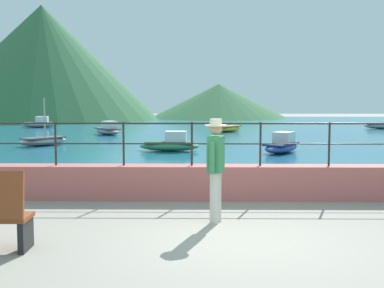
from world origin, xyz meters
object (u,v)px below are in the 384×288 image
at_px(boat_2, 171,144).
at_px(boat_4, 382,126).
at_px(boat_3, 282,145).
at_px(boat_6, 228,129).
at_px(person_walking, 216,165).
at_px(boat_5, 43,141).
at_px(boat_1, 108,130).
at_px(boat_7, 39,124).

distance_m(boat_2, boat_4, 19.30).
bearing_deg(boat_2, boat_3, -7.20).
bearing_deg(boat_6, person_walking, -93.76).
height_order(boat_2, boat_6, boat_2).
xyz_separation_m(person_walking, boat_5, (-6.96, 13.13, -0.72)).
bearing_deg(boat_5, boat_4, 32.65).
height_order(person_walking, boat_4, person_walking).
bearing_deg(boat_3, boat_4, 58.54).
distance_m(boat_1, boat_7, 9.06).
distance_m(boat_2, boat_3, 4.22).
xyz_separation_m(boat_3, boat_6, (-1.36, 11.58, -0.07)).
distance_m(boat_6, boat_7, 13.53).
bearing_deg(boat_2, boat_1, 114.73).
bearing_deg(boat_2, boat_5, 159.24).
xyz_separation_m(boat_4, boat_7, (-23.12, 1.33, 0.07)).
distance_m(boat_2, boat_5, 5.98).
bearing_deg(boat_5, person_walking, -62.07).
height_order(boat_5, boat_7, boat_5).
relative_size(person_walking, boat_2, 0.75).
relative_size(boat_3, boat_5, 1.03).
bearing_deg(boat_4, boat_2, -132.96).
height_order(boat_2, boat_5, boat_5).
height_order(person_walking, boat_2, person_walking).
relative_size(boat_1, boat_7, 1.00).
bearing_deg(boat_7, boat_4, -3.30).
bearing_deg(boat_1, boat_3, -48.33).
relative_size(boat_1, boat_5, 1.01).
bearing_deg(boat_1, boat_4, 17.72).
distance_m(boat_5, boat_6, 12.27).
relative_size(boat_1, boat_4, 0.97).
xyz_separation_m(boat_1, boat_4, (17.13, 5.47, -0.07)).
bearing_deg(boat_3, person_walking, -105.00).
xyz_separation_m(boat_2, boat_6, (2.82, 11.05, -0.07)).
bearing_deg(boat_6, boat_4, 16.59).
xyz_separation_m(boat_4, boat_5, (-18.74, -12.00, 0.01)).
xyz_separation_m(boat_5, boat_6, (8.41, 8.93, -0.01)).
distance_m(boat_2, boat_7, 18.39).
bearing_deg(person_walking, boat_3, 75.00).
bearing_deg(person_walking, boat_6, 86.24).
distance_m(boat_3, boat_5, 10.12).
bearing_deg(boat_2, boat_6, 75.66).
height_order(boat_2, boat_3, same).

